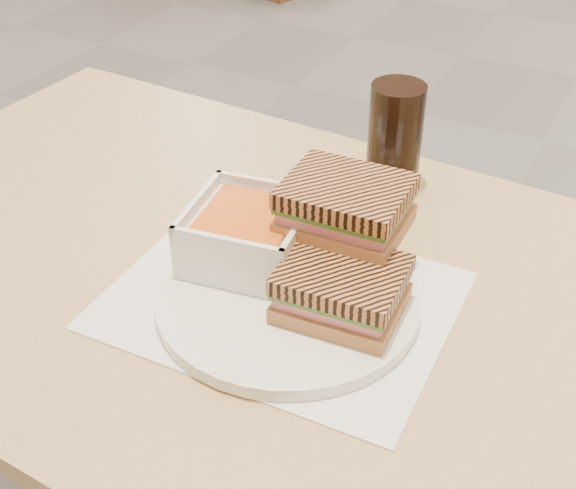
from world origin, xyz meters
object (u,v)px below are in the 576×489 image
at_px(soup_bowl, 249,236).
at_px(main_table, 267,343).
at_px(panini_lower, 342,289).
at_px(cola_glass, 395,140).
at_px(plate, 288,299).

bearing_deg(soup_bowl, main_table, 12.28).
distance_m(main_table, panini_lower, 0.20).
height_order(main_table, panini_lower, panini_lower).
bearing_deg(panini_lower, main_table, 160.98).
height_order(panini_lower, cola_glass, cola_glass).
xyz_separation_m(soup_bowl, panini_lower, (0.13, -0.04, -0.00)).
height_order(plate, soup_bowl, soup_bowl).
bearing_deg(main_table, soup_bowl, -167.72).
bearing_deg(panini_lower, cola_glass, 100.48).
distance_m(plate, panini_lower, 0.07).
xyz_separation_m(main_table, soup_bowl, (-0.02, -0.00, 0.16)).
distance_m(main_table, soup_bowl, 0.16).
height_order(main_table, plate, plate).
xyz_separation_m(plate, soup_bowl, (-0.07, 0.04, 0.04)).
distance_m(plate, cola_glass, 0.29).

